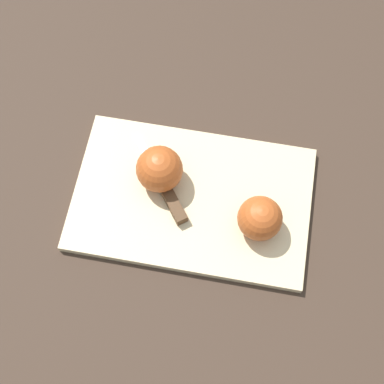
% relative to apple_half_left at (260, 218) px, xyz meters
% --- Properties ---
extents(ground_plane, '(4.00, 4.00, 0.00)m').
position_rel_apple_half_left_xyz_m(ground_plane, '(0.10, -0.04, -0.05)').
color(ground_plane, '#38281E').
extents(cutting_board, '(0.39, 0.28, 0.02)m').
position_rel_apple_half_left_xyz_m(cutting_board, '(0.10, -0.04, -0.04)').
color(cutting_board, '#D1B789').
rests_on(cutting_board, ground_plane).
extents(apple_half_left, '(0.07, 0.07, 0.07)m').
position_rel_apple_half_left_xyz_m(apple_half_left, '(0.00, 0.00, 0.00)').
color(apple_half_left, '#AD4C1E').
rests_on(apple_half_left, cutting_board).
extents(apple_half_right, '(0.07, 0.07, 0.07)m').
position_rel_apple_half_left_xyz_m(apple_half_right, '(0.15, -0.07, 0.00)').
color(apple_half_right, '#AD4C1E').
rests_on(apple_half_right, cutting_board).
extents(knife, '(0.10, 0.15, 0.02)m').
position_rel_apple_half_left_xyz_m(knife, '(0.14, -0.04, -0.03)').
color(knife, silver).
rests_on(knife, cutting_board).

